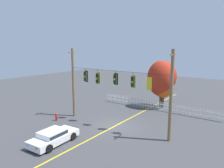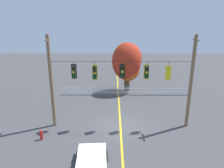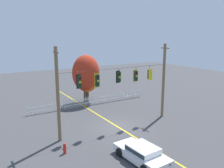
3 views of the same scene
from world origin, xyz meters
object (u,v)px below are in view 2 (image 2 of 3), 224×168
at_px(fire_hydrant, 41,135).
at_px(traffic_signal_westbound_side, 147,72).
at_px(traffic_signal_northbound_primary, 122,71).
at_px(traffic_signal_southbound_primary, 95,73).
at_px(autumn_maple_mid, 127,60).
at_px(parked_car, 91,166).
at_px(autumn_maple_near_fence, 126,66).
at_px(traffic_signal_northbound_secondary, 168,72).
at_px(traffic_signal_eastbound_side, 74,72).

bearing_deg(fire_hydrant, traffic_signal_westbound_side, 15.64).
bearing_deg(traffic_signal_northbound_primary, traffic_signal_southbound_primary, 179.98).
relative_size(autumn_maple_mid, fire_hydrant, 7.54).
height_order(traffic_signal_southbound_primary, autumn_maple_mid, autumn_maple_mid).
height_order(parked_car, fire_hydrant, parked_car).
relative_size(autumn_maple_near_fence, autumn_maple_mid, 0.91).
xyz_separation_m(traffic_signal_northbound_secondary, fire_hydrant, (-9.77, -2.25, -4.32)).
relative_size(traffic_signal_westbound_side, autumn_maple_near_fence, 0.26).
xyz_separation_m(traffic_signal_eastbound_side, traffic_signal_westbound_side, (5.80, -0.00, -0.02)).
bearing_deg(autumn_maple_near_fence, traffic_signal_eastbound_side, -117.94).
relative_size(autumn_maple_near_fence, fire_hydrant, 6.84).
distance_m(autumn_maple_near_fence, autumn_maple_mid, 0.66).
bearing_deg(traffic_signal_northbound_secondary, traffic_signal_northbound_primary, 179.71).
bearing_deg(traffic_signal_northbound_primary, traffic_signal_westbound_side, 0.01).
bearing_deg(fire_hydrant, autumn_maple_mid, 57.78).
bearing_deg(traffic_signal_eastbound_side, traffic_signal_northbound_secondary, -0.14).
bearing_deg(traffic_signal_eastbound_side, traffic_signal_northbound_primary, -0.01).
height_order(traffic_signal_westbound_side, autumn_maple_mid, autumn_maple_mid).
distance_m(traffic_signal_northbound_secondary, autumn_maple_mid, 9.49).
xyz_separation_m(autumn_maple_mid, parked_car, (-2.98, -15.09, -3.36)).
xyz_separation_m(autumn_maple_near_fence, fire_hydrant, (-7.03, -11.22, -2.92)).
bearing_deg(traffic_signal_westbound_side, autumn_maple_near_fence, 96.71).
height_order(autumn_maple_near_fence, parked_car, autumn_maple_near_fence).
bearing_deg(traffic_signal_westbound_side, traffic_signal_southbound_primary, 179.99).
xyz_separation_m(traffic_signal_eastbound_side, parked_car, (1.88, -6.03, -4.14)).
bearing_deg(traffic_signal_southbound_primary, traffic_signal_northbound_secondary, -0.19).
distance_m(traffic_signal_northbound_secondary, autumn_maple_near_fence, 9.49).
relative_size(traffic_signal_southbound_primary, parked_car, 0.35).
bearing_deg(traffic_signal_southbound_primary, traffic_signal_northbound_primary, -0.02).
bearing_deg(autumn_maple_mid, traffic_signal_northbound_secondary, -73.86).
relative_size(traffic_signal_northbound_primary, parked_car, 0.31).
height_order(traffic_signal_southbound_primary, parked_car, traffic_signal_southbound_primary).
relative_size(traffic_signal_northbound_primary, fire_hydrant, 1.66).
distance_m(traffic_signal_westbound_side, traffic_signal_northbound_secondary, 1.68).
height_order(autumn_maple_near_fence, autumn_maple_mid, autumn_maple_mid).
bearing_deg(traffic_signal_southbound_primary, traffic_signal_eastbound_side, -179.99).
distance_m(traffic_signal_eastbound_side, traffic_signal_southbound_primary, 1.67).
bearing_deg(autumn_maple_mid, parked_car, -101.17).
bearing_deg(autumn_maple_near_fence, traffic_signal_northbound_secondary, -73.05).
xyz_separation_m(traffic_signal_southbound_primary, autumn_maple_near_fence, (3.08, 8.96, -1.35)).
bearing_deg(parked_car, traffic_signal_eastbound_side, 107.30).
height_order(traffic_signal_eastbound_side, parked_car, traffic_signal_eastbound_side).
relative_size(traffic_signal_eastbound_side, fire_hydrant, 1.77).
height_order(traffic_signal_eastbound_side, fire_hydrant, traffic_signal_eastbound_side).
relative_size(traffic_signal_eastbound_side, parked_car, 0.33).
relative_size(traffic_signal_westbound_side, traffic_signal_northbound_secondary, 1.02).
relative_size(parked_car, fire_hydrant, 5.32).
xyz_separation_m(traffic_signal_eastbound_side, traffic_signal_northbound_secondary, (7.49, -0.02, -0.02)).
distance_m(traffic_signal_southbound_primary, traffic_signal_northbound_primary, 2.20).
bearing_deg(traffic_signal_southbound_primary, fire_hydrant, -150.19).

